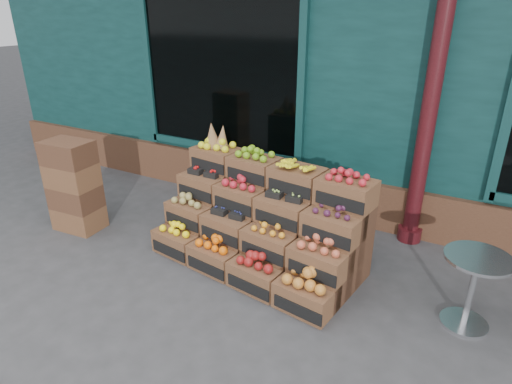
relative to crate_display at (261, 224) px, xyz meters
The scene contains 6 objects.
ground 0.92m from the crate_display, 77.11° to the right, with size 60.00×60.00×0.00m, color #38383A.
shop_facade 4.75m from the crate_display, 87.57° to the left, with size 12.00×6.24×4.80m.
crate_display is the anchor object (origin of this frame).
spare_crates 2.45m from the crate_display, 168.58° to the right, with size 0.61×0.44×1.16m.
bistro_table 2.12m from the crate_display, ahead, with size 0.56×0.56×0.71m.
shopkeeper 2.26m from the crate_display, 115.10° to the left, with size 0.74×0.49×2.03m, color #1C6232.
Camera 1 is at (1.79, -2.88, 2.63)m, focal length 30.00 mm.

